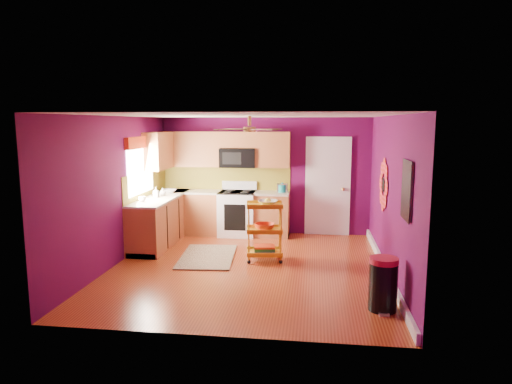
# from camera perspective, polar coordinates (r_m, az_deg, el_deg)

# --- Properties ---
(ground) EXTENTS (5.00, 5.00, 0.00)m
(ground) POSITION_cam_1_polar(r_m,az_deg,el_deg) (7.71, -0.99, -9.39)
(ground) COLOR maroon
(ground) RESTS_ON ground
(room_envelope) EXTENTS (4.54, 5.04, 2.52)m
(room_envelope) POSITION_cam_1_polar(r_m,az_deg,el_deg) (7.36, -0.82, 2.77)
(room_envelope) COLOR #530942
(room_envelope) RESTS_ON ground
(lower_cabinets) EXTENTS (2.81, 2.31, 0.94)m
(lower_cabinets) POSITION_cam_1_polar(r_m,az_deg,el_deg) (9.58, -7.40, -3.18)
(lower_cabinets) COLOR brown
(lower_cabinets) RESTS_ON ground
(electric_range) EXTENTS (0.76, 0.66, 1.13)m
(electric_range) POSITION_cam_1_polar(r_m,az_deg,el_deg) (9.75, -2.34, -2.62)
(electric_range) COLOR white
(electric_range) RESTS_ON ground
(upper_cabinetry) EXTENTS (2.80, 2.30, 1.26)m
(upper_cabinetry) POSITION_cam_1_polar(r_m,az_deg,el_deg) (9.72, -6.42, 5.13)
(upper_cabinetry) COLOR brown
(upper_cabinetry) RESTS_ON ground
(left_window) EXTENTS (0.08, 1.35, 1.08)m
(left_window) POSITION_cam_1_polar(r_m,az_deg,el_deg) (8.95, -14.24, 4.22)
(left_window) COLOR white
(left_window) RESTS_ON ground
(panel_door) EXTENTS (0.95, 0.11, 2.15)m
(panel_door) POSITION_cam_1_polar(r_m,az_deg,el_deg) (9.81, 8.95, 0.57)
(panel_door) COLOR white
(panel_door) RESTS_ON ground
(right_wall_art) EXTENTS (0.04, 2.74, 1.04)m
(right_wall_art) POSITION_cam_1_polar(r_m,az_deg,el_deg) (7.07, 16.73, 0.61)
(right_wall_art) COLOR black
(right_wall_art) RESTS_ON ground
(ceiling_fan) EXTENTS (1.01, 1.01, 0.26)m
(ceiling_fan) POSITION_cam_1_polar(r_m,az_deg,el_deg) (7.53, -0.81, 7.91)
(ceiling_fan) COLOR #BF8C3F
(ceiling_fan) RESTS_ON ground
(shag_rug) EXTENTS (1.06, 1.60, 0.02)m
(shag_rug) POSITION_cam_1_polar(r_m,az_deg,el_deg) (8.30, -6.08, -8.02)
(shag_rug) COLOR black
(shag_rug) RESTS_ON ground
(rolling_cart) EXTENTS (0.67, 0.53, 1.11)m
(rolling_cart) POSITION_cam_1_polar(r_m,az_deg,el_deg) (7.93, 1.14, -4.60)
(rolling_cart) COLOR gold
(rolling_cart) RESTS_ON ground
(trash_can) EXTENTS (0.41, 0.42, 0.70)m
(trash_can) POSITION_cam_1_polar(r_m,az_deg,el_deg) (6.16, 15.60, -11.03)
(trash_can) COLOR black
(trash_can) RESTS_ON ground
(teal_kettle) EXTENTS (0.18, 0.18, 0.21)m
(teal_kettle) POSITION_cam_1_polar(r_m,az_deg,el_deg) (9.59, 3.30, 0.47)
(teal_kettle) COLOR teal
(teal_kettle) RESTS_ON lower_cabinets
(toaster) EXTENTS (0.22, 0.15, 0.18)m
(toaster) POSITION_cam_1_polar(r_m,az_deg,el_deg) (9.62, 3.31, 0.53)
(toaster) COLOR beige
(toaster) RESTS_ON lower_cabinets
(soap_bottle_a) EXTENTS (0.09, 0.09, 0.21)m
(soap_bottle_a) POSITION_cam_1_polar(r_m,az_deg,el_deg) (9.13, -12.41, -0.02)
(soap_bottle_a) COLOR #EA3F72
(soap_bottle_a) RESTS_ON lower_cabinets
(soap_bottle_b) EXTENTS (0.12, 0.12, 0.16)m
(soap_bottle_b) POSITION_cam_1_polar(r_m,az_deg,el_deg) (9.30, -11.59, 0.01)
(soap_bottle_b) COLOR white
(soap_bottle_b) RESTS_ON lower_cabinets
(counter_dish) EXTENTS (0.28, 0.28, 0.07)m
(counter_dish) POSITION_cam_1_polar(r_m,az_deg,el_deg) (9.69, -10.74, 0.12)
(counter_dish) COLOR white
(counter_dish) RESTS_ON lower_cabinets
(counter_cup) EXTENTS (0.13, 0.13, 0.10)m
(counter_cup) POSITION_cam_1_polar(r_m,az_deg,el_deg) (8.66, -14.04, -0.88)
(counter_cup) COLOR white
(counter_cup) RESTS_ON lower_cabinets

